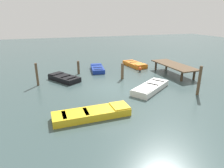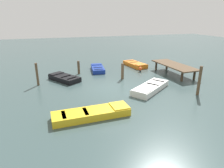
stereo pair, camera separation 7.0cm
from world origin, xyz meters
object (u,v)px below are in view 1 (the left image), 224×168
object	(u,v)px
rowboat_orange	(135,64)
mooring_piling_far_left	(199,81)
mooring_piling_mid_right	(37,74)
mooring_piling_mid_left	(122,71)
rowboat_black	(64,78)
dock_segment	(174,66)
rowboat_white	(150,88)
rowboat_blue	(97,69)
marker_buoy	(140,69)
mooring_piling_center	(78,67)
rowboat_yellow	(92,113)

from	to	relation	value
rowboat_orange	mooring_piling_far_left	size ratio (longest dim) A/B	1.57
mooring_piling_mid_right	mooring_piling_mid_left	size ratio (longest dim) A/B	1.29
rowboat_black	mooring_piling_mid_left	world-z (taller)	mooring_piling_mid_left
rowboat_black	mooring_piling_far_left	bearing A→B (deg)	-159.21
dock_segment	rowboat_white	world-z (taller)	dock_segment
rowboat_orange	dock_segment	bearing A→B (deg)	18.73
rowboat_blue	dock_segment	bearing A→B (deg)	-110.58
rowboat_blue	mooring_piling_mid_right	size ratio (longest dim) A/B	1.58
mooring_piling_far_left	marker_buoy	distance (m)	6.95
rowboat_orange	mooring_piling_center	distance (m)	6.49
mooring_piling_center	mooring_piling_mid_right	bearing A→B (deg)	-56.96
rowboat_black	mooring_piling_mid_right	distance (m)	2.30
rowboat_black	marker_buoy	distance (m)	7.46
dock_segment	mooring_piling_far_left	size ratio (longest dim) A/B	2.46
mooring_piling_mid_right	marker_buoy	distance (m)	9.63
mooring_piling_mid_right	rowboat_blue	bearing A→B (deg)	117.20
rowboat_blue	mooring_piling_mid_left	distance (m)	3.64
rowboat_orange	marker_buoy	distance (m)	2.30
rowboat_white	mooring_piling_mid_right	world-z (taller)	mooring_piling_mid_right
mooring_piling_mid_left	marker_buoy	size ratio (longest dim) A/B	2.92
rowboat_white	mooring_piling_center	size ratio (longest dim) A/B	3.11
rowboat_black	mooring_piling_center	bearing A→B (deg)	-75.19
dock_segment	rowboat_black	bearing A→B (deg)	-99.64
rowboat_white	rowboat_black	bearing A→B (deg)	-72.84
rowboat_white	mooring_piling_far_left	xyz separation A→B (m)	(1.81, 2.72, 0.82)
rowboat_blue	mooring_piling_center	world-z (taller)	mooring_piling_center
mooring_piling_center	marker_buoy	size ratio (longest dim) A/B	2.59
rowboat_white	mooring_piling_mid_right	bearing A→B (deg)	-61.13
rowboat_white	rowboat_orange	world-z (taller)	same
rowboat_blue	mooring_piling_far_left	bearing A→B (deg)	-141.46
rowboat_blue	mooring_piling_mid_left	size ratio (longest dim) A/B	2.03
mooring_piling_center	mooring_piling_mid_left	bearing A→B (deg)	50.62
dock_segment	rowboat_orange	world-z (taller)	dock_segment
mooring_piling_far_left	marker_buoy	xyz separation A→B (m)	(-6.81, -1.17, -0.75)
rowboat_black	marker_buoy	world-z (taller)	marker_buoy
mooring_piling_center	dock_segment	bearing A→B (deg)	70.96
mooring_piling_far_left	dock_segment	bearing A→B (deg)	164.03
dock_segment	marker_buoy	xyz separation A→B (m)	(-1.83, -2.59, -0.55)
rowboat_blue	mooring_piling_far_left	distance (m)	9.91
mooring_piling_center	marker_buoy	xyz separation A→B (m)	(1.11, 5.93, -0.34)
rowboat_orange	mooring_piling_mid_left	distance (m)	4.96
dock_segment	mooring_piling_far_left	distance (m)	5.18
rowboat_yellow	mooring_piling_mid_right	distance (m)	7.15
rowboat_blue	mooring_piling_mid_right	bearing A→B (deg)	124.53
rowboat_blue	mooring_piling_center	xyz separation A→B (m)	(0.52, -1.98, 0.40)
mooring_piling_center	mooring_piling_mid_left	distance (m)	4.41
mooring_piling_center	mooring_piling_far_left	xyz separation A→B (m)	(7.92, 7.09, 0.41)
rowboat_white	mooring_piling_center	bearing A→B (deg)	-90.26
rowboat_blue	marker_buoy	size ratio (longest dim) A/B	5.92
mooring_piling_mid_right	mooring_piling_mid_left	xyz separation A→B (m)	(0.45, 7.01, -0.20)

